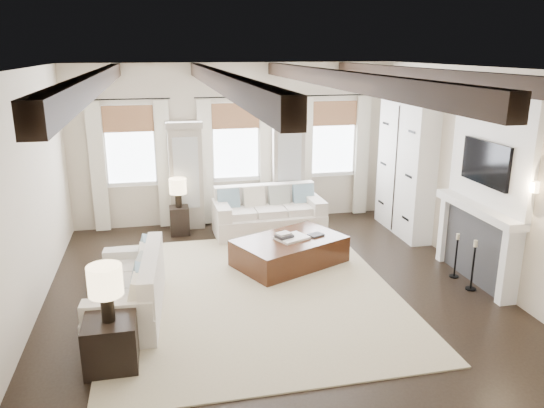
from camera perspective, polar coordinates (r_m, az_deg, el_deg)
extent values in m
plane|color=black|center=(7.72, 0.51, -10.19)|extent=(7.50, 7.50, 0.00)
cube|color=beige|center=(10.75, -3.96, 6.42)|extent=(6.50, 0.04, 3.20)
cube|color=beige|center=(3.83, 13.51, -13.01)|extent=(6.50, 0.04, 3.20)
cube|color=beige|center=(7.18, -25.63, -0.22)|extent=(0.04, 7.50, 3.20)
cube|color=beige|center=(8.47, 22.53, 2.48)|extent=(0.04, 7.50, 3.20)
cube|color=white|center=(6.91, 0.57, 14.28)|extent=(6.50, 7.50, 0.04)
cube|color=black|center=(6.77, -18.35, 12.42)|extent=(0.16, 7.40, 0.22)
cube|color=black|center=(6.79, -5.78, 13.15)|extent=(0.16, 7.40, 0.22)
cube|color=black|center=(7.12, 6.63, 13.27)|extent=(0.16, 7.40, 0.22)
cube|color=black|center=(7.71, 17.15, 12.91)|extent=(0.16, 7.40, 0.22)
cube|color=white|center=(10.61, -15.01, 6.04)|extent=(0.90, 0.03, 1.45)
cube|color=#915F3E|center=(10.48, -15.24, 8.83)|extent=(0.94, 0.04, 0.50)
cube|color=silver|center=(10.64, -18.22, 3.71)|extent=(0.28, 0.08, 2.50)
cube|color=silver|center=(10.58, -11.52, 4.13)|extent=(0.28, 0.08, 2.50)
cylinder|color=black|center=(10.39, -15.40, 10.82)|extent=(1.60, 0.02, 0.02)
cube|color=white|center=(10.71, -3.94, 6.65)|extent=(0.90, 0.03, 1.45)
cube|color=#915F3E|center=(10.58, -3.95, 9.43)|extent=(0.94, 0.04, 0.50)
cube|color=silver|center=(10.62, -7.14, 4.38)|extent=(0.28, 0.08, 2.50)
cube|color=silver|center=(10.80, -0.56, 4.71)|extent=(0.28, 0.08, 2.50)
cylinder|color=black|center=(10.49, -3.95, 11.40)|extent=(1.60, 0.02, 0.02)
cube|color=white|center=(11.20, 6.56, 7.00)|extent=(0.90, 0.03, 1.45)
cube|color=#915F3E|center=(11.07, 6.75, 9.66)|extent=(0.94, 0.04, 0.50)
cube|color=silver|center=(10.99, 3.59, 4.88)|extent=(0.28, 0.08, 2.50)
cube|color=silver|center=(11.39, 9.63, 5.09)|extent=(0.28, 0.08, 2.50)
cylinder|color=black|center=(10.98, 6.91, 11.55)|extent=(1.60, 0.02, 0.02)
cube|color=#A69D90|center=(10.56, -9.23, 2.73)|extent=(0.64, 0.38, 2.00)
cube|color=#B2B7BA|center=(10.33, -9.20, 3.28)|extent=(0.48, 0.02, 1.40)
cube|color=#A69D90|center=(10.37, -9.50, 8.43)|extent=(0.70, 0.42, 0.12)
cube|color=#A69D90|center=(10.86, 1.64, 3.31)|extent=(0.64, 0.38, 2.00)
cube|color=#B2B7BA|center=(10.63, 1.91, 3.86)|extent=(0.48, 0.02, 1.40)
cube|color=#A69D90|center=(10.67, 1.69, 8.87)|extent=(0.70, 0.42, 0.12)
cube|color=#2C2C2F|center=(8.71, 21.29, -4.26)|extent=(0.18, 1.50, 1.10)
cube|color=black|center=(8.74, 21.02, -5.20)|extent=(0.10, 0.90, 0.70)
cube|color=white|center=(8.07, 24.22, -6.23)|extent=(0.26, 0.14, 1.10)
cube|color=white|center=(9.34, 18.36, -2.60)|extent=(0.26, 0.14, 1.10)
cube|color=white|center=(8.49, 21.32, -0.45)|extent=(0.32, 1.90, 0.12)
cube|color=white|center=(8.35, 22.61, 5.79)|extent=(0.10, 1.90, 1.80)
cube|color=black|center=(8.35, 22.03, 4.11)|extent=(0.07, 1.10, 0.64)
cylinder|color=#FFD899|center=(7.56, 26.46, 1.63)|extent=(0.10, 0.10, 0.14)
cube|color=silver|center=(10.41, 14.16, 3.66)|extent=(0.40, 1.70, 2.50)
cube|color=black|center=(10.32, 13.11, 3.62)|extent=(0.01, 0.02, 2.40)
cube|color=#C2B694|center=(7.87, -2.16, -9.56)|extent=(4.14, 4.77, 0.02)
cube|color=silver|center=(10.26, -0.33, -2.11)|extent=(2.12, 1.00, 0.40)
cube|color=silver|center=(10.47, -0.81, 0.83)|extent=(2.00, 0.27, 0.50)
cube|color=silver|center=(10.00, -5.45, -0.71)|extent=(0.28, 0.90, 0.26)
cube|color=silver|center=(10.41, 4.58, 0.00)|extent=(0.28, 0.90, 0.26)
cube|color=silver|center=(10.02, -3.48, -0.99)|extent=(0.57, 0.61, 0.14)
cube|color=silver|center=(10.13, -0.27, -0.75)|extent=(0.57, 0.61, 0.14)
cube|color=silver|center=(10.28, 2.86, -0.52)|extent=(0.57, 0.61, 0.14)
cube|color=#6990A8|center=(10.16, -4.69, 0.47)|extent=(0.42, 0.23, 0.44)
cube|color=silver|center=(10.25, -1.95, 0.66)|extent=(0.42, 0.23, 0.44)
cube|color=beige|center=(10.36, 0.75, 0.84)|extent=(0.42, 0.23, 0.44)
cube|color=#6990A8|center=(10.49, 3.38, 1.01)|extent=(0.42, 0.23, 0.44)
cube|color=silver|center=(7.50, -15.25, -10.05)|extent=(1.02, 2.01, 0.37)
cube|color=silver|center=(7.29, -12.83, -7.05)|extent=(0.34, 1.87, 0.46)
cube|color=silver|center=(8.16, -14.74, -5.47)|extent=(0.85, 0.30, 0.24)
cube|color=silver|center=(6.61, -16.29, -10.93)|extent=(0.85, 0.30, 0.24)
cube|color=silver|center=(7.90, -15.28, -6.70)|extent=(0.59, 0.56, 0.13)
cube|color=silver|center=(7.41, -15.75, -8.31)|extent=(0.59, 0.56, 0.13)
cube|color=silver|center=(6.92, -16.29, -10.16)|extent=(0.59, 0.56, 0.13)
cube|color=#6990A8|center=(7.94, -13.63, -4.91)|extent=(0.23, 0.40, 0.41)
cube|color=silver|center=(7.62, -13.85, -5.86)|extent=(0.23, 0.40, 0.41)
cube|color=beige|center=(7.30, -14.09, -6.88)|extent=(0.23, 0.40, 0.41)
cube|color=#6990A8|center=(6.98, -14.36, -8.00)|extent=(0.23, 0.40, 0.41)
cube|color=silver|center=(6.67, -14.65, -9.22)|extent=(0.23, 0.40, 0.41)
cube|color=black|center=(8.81, 1.89, -5.12)|extent=(2.02, 1.70, 0.45)
cube|color=white|center=(8.70, 2.14, -3.66)|extent=(0.61, 0.55, 0.04)
cube|color=#262628|center=(8.65, 1.33, -3.49)|extent=(0.32, 0.29, 0.04)
cube|color=beige|center=(8.67, 1.26, -3.21)|extent=(0.27, 0.25, 0.03)
cube|color=#262628|center=(8.87, 4.75, -3.34)|extent=(0.29, 0.26, 0.03)
cube|color=black|center=(6.38, -16.92, -14.16)|extent=(0.58, 0.58, 0.58)
cylinder|color=black|center=(6.17, -17.26, -10.59)|extent=(0.15, 0.15, 0.31)
cylinder|color=#F9D89E|center=(6.03, -17.52, -7.84)|extent=(0.38, 0.38, 0.33)
cube|color=black|center=(10.36, -9.91, -1.76)|extent=(0.36, 0.36, 0.54)
cylinder|color=black|center=(10.25, -10.02, 0.41)|extent=(0.13, 0.13, 0.27)
cylinder|color=#F9D89E|center=(10.17, -10.10, 1.92)|extent=(0.33, 0.33, 0.29)
cylinder|color=black|center=(8.54, 20.57, -8.53)|extent=(0.16, 0.16, 0.02)
cylinder|color=black|center=(8.41, 20.80, -6.45)|extent=(0.03, 0.03, 0.69)
cylinder|color=beige|center=(8.27, 21.06, -3.99)|extent=(0.06, 0.06, 0.10)
cylinder|color=black|center=(8.89, 18.98, -7.36)|extent=(0.15, 0.15, 0.02)
cylinder|color=black|center=(8.77, 19.16, -5.51)|extent=(0.03, 0.03, 0.64)
cylinder|color=beige|center=(8.65, 19.38, -3.32)|extent=(0.05, 0.05, 0.09)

